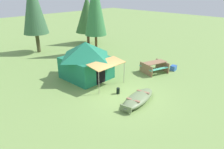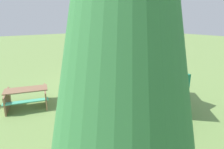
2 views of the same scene
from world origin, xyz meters
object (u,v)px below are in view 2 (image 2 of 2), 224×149
Objects in this scene: beached_rowboat at (92,75)px; fuel_can at (105,81)px; picnic_table at (27,96)px; canvas_cabin_tent at (143,76)px.

beached_rowboat is 1.48m from fuel_can.
picnic_table reaches higher than fuel_can.
canvas_cabin_tent reaches higher than beached_rowboat.
canvas_cabin_tent is at bearing 146.17° from picnic_table.
canvas_cabin_tent is 11.15× the size of fuel_can.
picnic_table is 4.43m from fuel_can.
fuel_can is (-4.40, -0.45, -0.31)m from picnic_table.
picnic_table is at bearing 23.84° from beached_rowboat.
canvas_cabin_tent is 3.43m from fuel_can.
picnic_table reaches higher than beached_rowboat.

